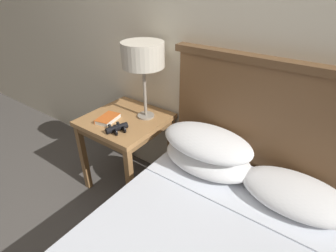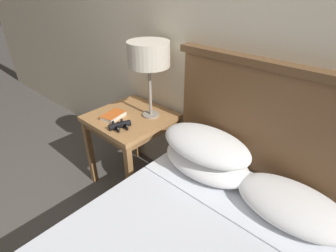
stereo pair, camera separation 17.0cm
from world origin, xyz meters
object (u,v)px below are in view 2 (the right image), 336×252
at_px(nightstand, 131,125).
at_px(book_on_nightstand, 113,115).
at_px(table_lamp, 149,56).
at_px(binoculars_pair, 120,125).

relative_size(nightstand, book_on_nightstand, 3.30).
bearing_deg(table_lamp, book_on_nightstand, -131.39).
height_order(book_on_nightstand, binoculars_pair, binoculars_pair).
distance_m(table_lamp, binoculars_pair, 0.53).
bearing_deg(binoculars_pair, nightstand, 117.73).
height_order(nightstand, table_lamp, table_lamp).
xyz_separation_m(nightstand, table_lamp, (0.12, 0.11, 0.55)).
distance_m(nightstand, binoculars_pair, 0.22).
bearing_deg(nightstand, binoculars_pair, -62.27).
bearing_deg(book_on_nightstand, binoculars_pair, -21.66).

